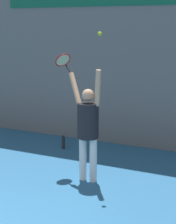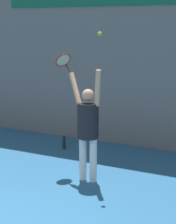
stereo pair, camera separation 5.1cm
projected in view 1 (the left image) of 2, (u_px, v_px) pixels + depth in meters
The scene contains 5 objects.
back_wall at pixel (120, 35), 9.02m from camera, with size 18.00×0.10×5.00m.
tennis_player at pixel (88, 124), 7.05m from camera, with size 0.79×0.48×2.00m.
tennis_racket at pixel (63, 61), 7.45m from camera, with size 0.43×0.37×0.36m.
tennis_ball at pixel (100, 34), 6.55m from camera, with size 0.07×0.07×0.07m.
water_bottle at pixel (63, 143), 9.08m from camera, with size 0.08×0.08×0.31m.
Camera 1 is at (3.47, -3.17, 2.73)m, focal length 65.00 mm.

